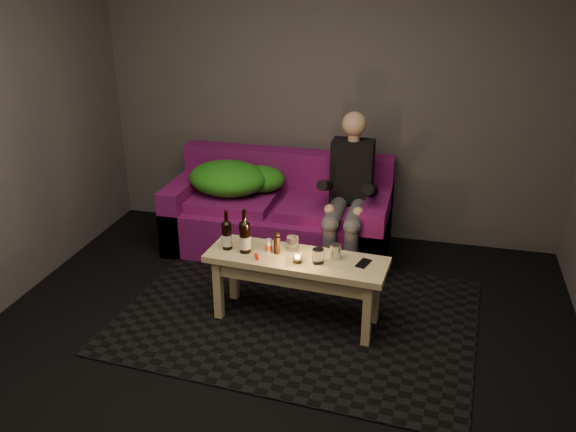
{
  "coord_description": "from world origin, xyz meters",
  "views": [
    {
      "loc": [
        0.91,
        -2.83,
        2.37
      ],
      "look_at": [
        -0.15,
        1.39,
        0.49
      ],
      "focal_mm": 38.0,
      "sensor_mm": 36.0,
      "label": 1
    }
  ],
  "objects_px": {
    "steel_cup": "(336,252)",
    "coffee_table": "(296,269)",
    "beer_bottle_b": "(245,237)",
    "sofa": "(280,216)",
    "person": "(349,190)",
    "beer_bottle_a": "(227,235)"
  },
  "relations": [
    {
      "from": "sofa",
      "to": "beer_bottle_a",
      "type": "bearing_deg",
      "value": -94.26
    },
    {
      "from": "beer_bottle_b",
      "to": "steel_cup",
      "type": "relative_size",
      "value": 3.02
    },
    {
      "from": "coffee_table",
      "to": "beer_bottle_b",
      "type": "relative_size",
      "value": 4.01
    },
    {
      "from": "beer_bottle_a",
      "to": "steel_cup",
      "type": "relative_size",
      "value": 2.72
    },
    {
      "from": "coffee_table",
      "to": "steel_cup",
      "type": "relative_size",
      "value": 12.11
    },
    {
      "from": "coffee_table",
      "to": "steel_cup",
      "type": "bearing_deg",
      "value": 8.01
    },
    {
      "from": "steel_cup",
      "to": "beer_bottle_b",
      "type": "bearing_deg",
      "value": -175.46
    },
    {
      "from": "person",
      "to": "steel_cup",
      "type": "distance_m",
      "value": 0.92
    },
    {
      "from": "coffee_table",
      "to": "beer_bottle_a",
      "type": "height_order",
      "value": "beer_bottle_a"
    },
    {
      "from": "person",
      "to": "beer_bottle_a",
      "type": "bearing_deg",
      "value": -126.06
    },
    {
      "from": "coffee_table",
      "to": "steel_cup",
      "type": "xyz_separation_m",
      "value": [
        0.26,
        0.04,
        0.14
      ]
    },
    {
      "from": "sofa",
      "to": "beer_bottle_b",
      "type": "height_order",
      "value": "beer_bottle_b"
    },
    {
      "from": "beer_bottle_a",
      "to": "coffee_table",
      "type": "bearing_deg",
      "value": -0.73
    },
    {
      "from": "person",
      "to": "coffee_table",
      "type": "relative_size",
      "value": 0.99
    },
    {
      "from": "sofa",
      "to": "steel_cup",
      "type": "xyz_separation_m",
      "value": [
        0.67,
        -1.07,
        0.26
      ]
    },
    {
      "from": "steel_cup",
      "to": "coffee_table",
      "type": "bearing_deg",
      "value": -171.99
    },
    {
      "from": "sofa",
      "to": "coffee_table",
      "type": "relative_size",
      "value": 1.49
    },
    {
      "from": "sofa",
      "to": "steel_cup",
      "type": "relative_size",
      "value": 18.04
    },
    {
      "from": "beer_bottle_b",
      "to": "steel_cup",
      "type": "distance_m",
      "value": 0.62
    },
    {
      "from": "beer_bottle_a",
      "to": "beer_bottle_b",
      "type": "height_order",
      "value": "beer_bottle_b"
    },
    {
      "from": "person",
      "to": "beer_bottle_b",
      "type": "distance_m",
      "value": 1.12
    },
    {
      "from": "beer_bottle_b",
      "to": "coffee_table",
      "type": "bearing_deg",
      "value": 1.98
    }
  ]
}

